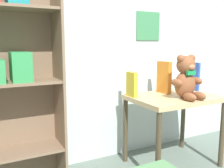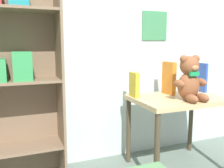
{
  "view_description": "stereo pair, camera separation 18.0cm",
  "coord_description": "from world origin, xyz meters",
  "px_view_note": "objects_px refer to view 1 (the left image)",
  "views": [
    {
      "loc": [
        -1.1,
        -0.46,
        1.0
      ],
      "look_at": [
        -0.28,
        1.12,
        0.72
      ],
      "focal_mm": 40.0,
      "sensor_mm": 36.0,
      "label": 1
    },
    {
      "loc": [
        -0.94,
        -0.53,
        1.0
      ],
      "look_at": [
        -0.28,
        1.12,
        0.72
      ],
      "focal_mm": 40.0,
      "sensor_mm": 36.0,
      "label": 2
    }
  ],
  "objects_px": {
    "bookshelf_side": "(7,68)",
    "display_table": "(174,105)",
    "book_standing_blue": "(193,76)",
    "book_standing_yellow": "(132,84)",
    "book_standing_orange": "(164,77)",
    "teddy_bear": "(186,79)"
  },
  "relations": [
    {
      "from": "bookshelf_side",
      "to": "display_table",
      "type": "height_order",
      "value": "bookshelf_side"
    },
    {
      "from": "display_table",
      "to": "bookshelf_side",
      "type": "bearing_deg",
      "value": 168.34
    },
    {
      "from": "book_standing_blue",
      "to": "bookshelf_side",
      "type": "bearing_deg",
      "value": 173.91
    },
    {
      "from": "book_standing_yellow",
      "to": "book_standing_orange",
      "type": "xyz_separation_m",
      "value": [
        0.32,
        0.0,
        0.04
      ]
    },
    {
      "from": "book_standing_yellow",
      "to": "book_standing_blue",
      "type": "distance_m",
      "value": 0.65
    },
    {
      "from": "book_standing_orange",
      "to": "book_standing_blue",
      "type": "relative_size",
      "value": 1.07
    },
    {
      "from": "bookshelf_side",
      "to": "book_standing_orange",
      "type": "height_order",
      "value": "bookshelf_side"
    },
    {
      "from": "display_table",
      "to": "book_standing_blue",
      "type": "xyz_separation_m",
      "value": [
        0.32,
        0.12,
        0.21
      ]
    },
    {
      "from": "bookshelf_side",
      "to": "book_standing_yellow",
      "type": "xyz_separation_m",
      "value": [
        0.9,
        -0.12,
        -0.16
      ]
    },
    {
      "from": "bookshelf_side",
      "to": "teddy_bear",
      "type": "distance_m",
      "value": 1.29
    },
    {
      "from": "bookshelf_side",
      "to": "book_standing_yellow",
      "type": "bearing_deg",
      "value": -7.63
    },
    {
      "from": "teddy_bear",
      "to": "book_standing_blue",
      "type": "bearing_deg",
      "value": 37.25
    },
    {
      "from": "teddy_bear",
      "to": "book_standing_yellow",
      "type": "distance_m",
      "value": 0.42
    },
    {
      "from": "book_standing_orange",
      "to": "book_standing_blue",
      "type": "xyz_separation_m",
      "value": [
        0.32,
        -0.01,
        -0.01
      ]
    },
    {
      "from": "bookshelf_side",
      "to": "book_standing_yellow",
      "type": "distance_m",
      "value": 0.92
    },
    {
      "from": "display_table",
      "to": "book_standing_orange",
      "type": "distance_m",
      "value": 0.25
    },
    {
      "from": "book_standing_orange",
      "to": "book_standing_yellow",
      "type": "bearing_deg",
      "value": 179.49
    },
    {
      "from": "teddy_bear",
      "to": "book_standing_yellow",
      "type": "bearing_deg",
      "value": 143.8
    },
    {
      "from": "book_standing_orange",
      "to": "book_standing_blue",
      "type": "height_order",
      "value": "book_standing_orange"
    },
    {
      "from": "book_standing_yellow",
      "to": "book_standing_blue",
      "type": "relative_size",
      "value": 0.78
    },
    {
      "from": "book_standing_orange",
      "to": "teddy_bear",
      "type": "bearing_deg",
      "value": -88.21
    },
    {
      "from": "teddy_bear",
      "to": "bookshelf_side",
      "type": "bearing_deg",
      "value": 163.45
    }
  ]
}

